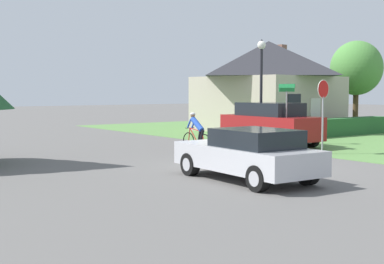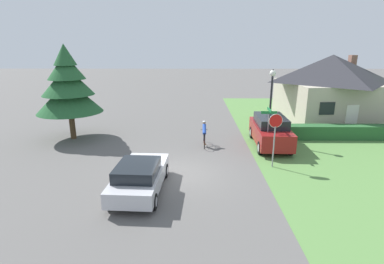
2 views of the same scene
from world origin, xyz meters
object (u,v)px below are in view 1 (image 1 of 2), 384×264
object	(u,v)px
street_name_sign	(287,104)
deciduous_tree_right	(356,68)
stop_sign	(323,102)
parked_suv_right	(270,124)
cyclist	(197,133)
street_lamp	(261,72)
cottage_house	(268,84)
sedan_left_lane	(248,154)

from	to	relation	value
street_name_sign	deciduous_tree_right	xyz separation A→B (m)	(12.92, 6.20, 1.99)
stop_sign	deciduous_tree_right	bearing A→B (deg)	-153.46
parked_suv_right	cyclist	bearing A→B (deg)	92.98
street_name_sign	stop_sign	bearing A→B (deg)	-94.24
street_lamp	street_name_sign	distance (m)	2.61
stop_sign	deciduous_tree_right	xyz separation A→B (m)	(13.07, 8.22, 1.87)
parked_suv_right	cottage_house	bearing A→B (deg)	-42.00
street_name_sign	parked_suv_right	bearing A→B (deg)	70.26
cyclist	street_lamp	xyz separation A→B (m)	(4.19, 0.75, 2.52)
street_lamp	cyclist	bearing A→B (deg)	-169.80
stop_sign	street_lamp	distance (m)	4.40
sedan_left_lane	deciduous_tree_right	world-z (taller)	deciduous_tree_right
street_lamp	deciduous_tree_right	distance (m)	13.00
sedan_left_lane	parked_suv_right	world-z (taller)	parked_suv_right
cottage_house	deciduous_tree_right	bearing A→B (deg)	-21.90
street_name_sign	deciduous_tree_right	bearing A→B (deg)	25.64
street_lamp	cottage_house	bearing A→B (deg)	43.39
street_lamp	sedan_left_lane	bearing A→B (deg)	-135.66
cyclist	parked_suv_right	size ratio (longest dim) A/B	0.38
sedan_left_lane	deciduous_tree_right	size ratio (longest dim) A/B	0.79
sedan_left_lane	cyclist	world-z (taller)	cyclist
cottage_house	street_name_sign	world-z (taller)	cottage_house
parked_suv_right	deciduous_tree_right	xyz separation A→B (m)	(12.39, 4.74, 2.90)
cyclist	parked_suv_right	distance (m)	4.13
sedan_left_lane	deciduous_tree_right	distance (m)	22.59
cottage_house	stop_sign	world-z (taller)	cottage_house
cottage_house	cyclist	world-z (taller)	cottage_house
cyclist	street_name_sign	bearing A→B (deg)	-110.73
stop_sign	street_lamp	bearing A→B (deg)	-105.73
cyclist	stop_sign	distance (m)	5.00
cottage_house	sedan_left_lane	distance (m)	18.62
parked_suv_right	street_name_sign	world-z (taller)	street_name_sign
cyclist	cottage_house	bearing A→B (deg)	-57.32
cyclist	street_name_sign	xyz separation A→B (m)	(3.60, -1.37, 1.12)
parked_suv_right	deciduous_tree_right	bearing A→B (deg)	-67.25
sedan_left_lane	deciduous_tree_right	bearing A→B (deg)	-57.34
sedan_left_lane	street_lamp	world-z (taller)	street_lamp
sedan_left_lane	parked_suv_right	xyz separation A→B (m)	(7.06, 6.30, 0.25)
sedan_left_lane	parked_suv_right	size ratio (longest dim) A/B	0.93
sedan_left_lane	street_name_sign	xyz separation A→B (m)	(6.54, 4.84, 1.15)
cyclist	stop_sign	world-z (taller)	stop_sign
deciduous_tree_right	street_name_sign	bearing A→B (deg)	-154.36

